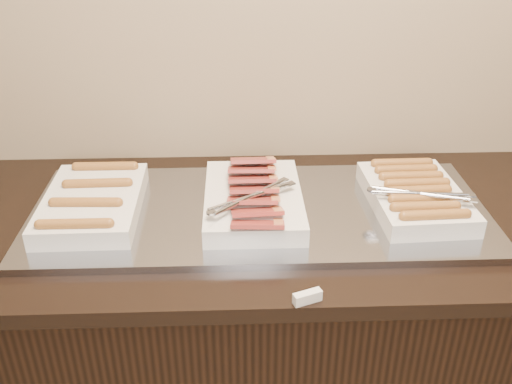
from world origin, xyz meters
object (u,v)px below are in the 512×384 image
warming_tray (259,212)px  dish_right (415,195)px  dish_left (93,202)px  dish_center (253,199)px  counter (255,341)px

warming_tray → dish_right: dish_right is taller
dish_left → dish_center: size_ratio=0.92×
dish_left → dish_right: (0.85, -0.00, 0.01)m
warming_tray → dish_right: 0.42m
warming_tray → dish_right: bearing=-0.6°
counter → warming_tray: size_ratio=1.72×
counter → dish_right: bearing=-0.6°
dish_left → dish_center: 0.42m
counter → dish_right: 0.66m
dish_left → warming_tray: bearing=-0.7°
dish_right → warming_tray: bearing=176.7°
warming_tray → dish_left: (-0.44, -0.00, 0.04)m
counter → dish_left: (-0.42, -0.00, 0.50)m
dish_center → dish_right: bearing=-0.1°
warming_tray → dish_right: (0.41, -0.00, 0.04)m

